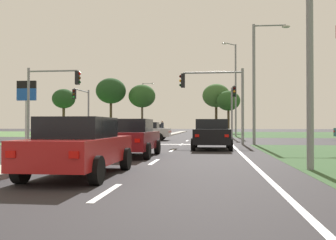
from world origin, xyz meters
TOP-DOWN VIEW (x-y plane):
  - ground_plane at (0.00, 30.00)m, footprint 200.00×200.00m
  - grass_verge_far_left at (-25.50, 54.50)m, footprint 35.00×35.00m
  - median_island_near at (0.00, 11.00)m, footprint 1.20×22.00m
  - median_island_far at (0.00, 55.00)m, footprint 1.20×36.00m
  - lane_dash_near at (3.50, 4.92)m, footprint 0.14×2.00m
  - lane_dash_second at (3.50, 10.92)m, footprint 0.14×2.00m
  - lane_dash_third at (3.50, 16.92)m, footprint 0.14×2.00m
  - lane_dash_fourth at (3.50, 22.92)m, footprint 0.14×2.00m
  - lane_dash_fifth at (3.50, 28.92)m, footprint 0.14×2.00m
  - edge_line_right at (6.85, 12.00)m, footprint 0.14×24.00m
  - stop_bar_near at (3.80, 23.00)m, footprint 6.40×0.50m
  - crosswalk_bar_near at (-6.40, 24.80)m, footprint 0.70×2.80m
  - crosswalk_bar_second at (-5.25, 24.80)m, footprint 0.70×2.80m
  - crosswalk_bar_third at (-4.10, 24.80)m, footprint 0.70×2.80m
  - crosswalk_bar_fourth at (-2.95, 24.80)m, footprint 0.70×2.80m
  - crosswalk_bar_fifth at (-1.80, 24.80)m, footprint 0.70×2.80m
  - crosswalk_bar_sixth at (-0.65, 24.80)m, footprint 0.70×2.80m
  - car_red_near at (2.17, 7.12)m, footprint 1.95×4.36m
  - car_black_second at (5.52, 18.28)m, footprint 2.10×4.32m
  - car_maroon_third at (2.17, 13.12)m, footprint 2.08×4.20m
  - car_silver_fifth at (-0.17, 29.61)m, footprint 4.39×2.08m
  - car_grey_seventh at (-2.28, 51.05)m, footprint 2.04×4.27m
  - traffic_signal_far_left at (-7.60, 34.89)m, footprint 0.32×4.53m
  - traffic_signal_near_right at (5.96, 23.40)m, footprint 4.38×0.32m
  - traffic_signal_near_left at (-6.17, 23.40)m, footprint 4.00×0.32m
  - traffic_signal_far_right at (7.60, 34.94)m, footprint 0.32×4.45m
  - street_lamp_second at (8.59, 23.46)m, footprint 2.50×0.31m
  - street_lamp_third at (8.24, 42.10)m, footprint 1.75×1.80m
  - street_lamp_fourth at (-8.16, 72.54)m, footprint 2.53×0.50m
  - pedestrian_at_median at (-0.23, 41.35)m, footprint 0.34×0.34m
  - fuel_price_totem at (-11.28, 30.18)m, footprint 1.80×0.24m
  - treeline_near at (-18.76, 57.04)m, footprint 3.78×3.78m
  - treeline_second at (-11.95, 61.39)m, footprint 5.24×5.24m
  - treeline_third at (-6.58, 62.21)m, footprint 4.72×4.72m
  - treeline_fourth at (8.28, 59.14)m, footprint 3.82×3.82m
  - treeline_fifth at (6.34, 61.54)m, footprint 4.66×4.66m

SIDE VIEW (x-z plane):
  - ground_plane at x=0.00m, z-range 0.00..0.00m
  - grass_verge_far_left at x=-25.50m, z-range 0.00..0.01m
  - lane_dash_near at x=3.50m, z-range 0.00..0.01m
  - lane_dash_second at x=3.50m, z-range 0.00..0.01m
  - lane_dash_third at x=3.50m, z-range 0.00..0.01m
  - lane_dash_fourth at x=3.50m, z-range 0.00..0.01m
  - lane_dash_fifth at x=3.50m, z-range 0.00..0.01m
  - edge_line_right at x=6.85m, z-range 0.00..0.01m
  - stop_bar_near at x=3.80m, z-range 0.00..0.01m
  - crosswalk_bar_near at x=-6.40m, z-range 0.00..0.01m
  - crosswalk_bar_second at x=-5.25m, z-range 0.00..0.01m
  - crosswalk_bar_third at x=-4.10m, z-range 0.00..0.01m
  - crosswalk_bar_fourth at x=-2.95m, z-range 0.00..0.01m
  - crosswalk_bar_fifth at x=-1.80m, z-range 0.00..0.01m
  - crosswalk_bar_sixth at x=-0.65m, z-range 0.00..0.01m
  - median_island_near at x=0.00m, z-range 0.00..0.14m
  - median_island_far at x=0.00m, z-range 0.00..0.14m
  - car_grey_seventh at x=-2.28m, z-range 0.02..1.49m
  - car_red_near at x=2.17m, z-range 0.02..1.51m
  - car_maroon_third at x=2.17m, z-range 0.02..1.56m
  - car_silver_fifth at x=-0.17m, z-range 0.02..1.57m
  - car_black_second at x=5.52m, z-range 0.02..1.63m
  - pedestrian_at_median at x=-0.23m, z-range 0.32..2.02m
  - traffic_signal_far_left at x=-7.60m, z-range 0.97..6.05m
  - traffic_signal_near_right at x=5.96m, z-range 0.97..6.11m
  - traffic_signal_far_right at x=7.60m, z-range 0.98..6.15m
  - traffic_signal_near_left at x=-6.17m, z-range 0.99..6.43m
  - fuel_price_totem at x=-11.28m, z-range 1.22..6.58m
  - street_lamp_second at x=8.59m, z-range 0.54..8.65m
  - treeline_fourth at x=8.28m, z-range 1.80..8.72m
  - street_lamp_fourth at x=-8.16m, z-range 0.57..10.47m
  - treeline_near at x=-18.76m, z-range 1.98..9.29m
  - street_lamp_third at x=8.24m, z-range 0.56..11.39m
  - treeline_fifth at x=6.34m, z-range 2.14..10.47m
  - treeline_third at x=-6.58m, z-range 2.19..10.62m
  - treeline_second at x=-11.95m, z-range 2.51..12.07m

